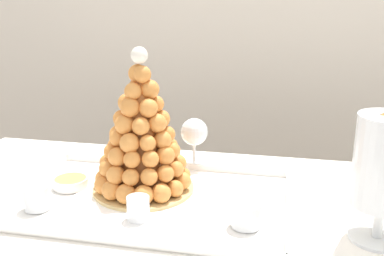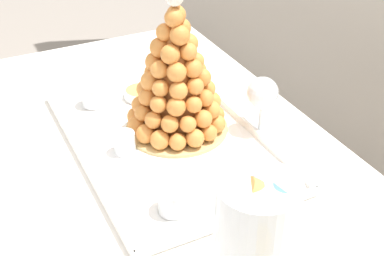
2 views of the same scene
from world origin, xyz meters
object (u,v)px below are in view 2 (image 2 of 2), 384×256
Objects in this scene: croquembouche at (176,79)px; dessert_cup_centre at (174,201)px; dessert_cup_mid_left at (125,144)px; wine_glass at (262,94)px; serving_tray at (165,141)px; dessert_cup_left at (93,96)px; macaron_goblet at (255,235)px; creme_brulee_ramekin at (140,93)px.

dessert_cup_centre is (0.26, -0.13, -0.11)m from croquembouche.
wine_glass is (0.05, 0.32, 0.07)m from dessert_cup_mid_left.
serving_tray is 10.76× the size of dessert_cup_left.
wine_glass is (0.09, 0.18, -0.04)m from croquembouche.
serving_tray is 2.36× the size of macaron_goblet.
croquembouche is 0.20m from wine_glass.
creme_brulee_ramekin reaches higher than serving_tray.
macaron_goblet reaches higher than dessert_cup_centre.
croquembouche is at bearing 35.72° from dessert_cup_left.
macaron_goblet reaches higher than dessert_cup_left.
macaron_goblet is 1.86× the size of wine_glass.
dessert_cup_centre is at bearing -26.05° from croquembouche.
croquembouche is at bearing 167.58° from macaron_goblet.
dessert_cup_left is 0.41× the size of wine_glass.
dessert_cup_centre reaches higher than serving_tray.
dessert_cup_left reaches higher than dessert_cup_mid_left.
creme_brulee_ramekin is at bearing 172.43° from macaron_goblet.
serving_tray is 0.25m from wine_glass.
dessert_cup_mid_left is 0.59× the size of creme_brulee_ramekin.
dessert_cup_left is 0.73m from macaron_goblet.
serving_tray is 0.25m from dessert_cup_centre.
dessert_cup_left is at bearing -144.28° from croquembouche.
creme_brulee_ramekin is (-0.18, -0.02, -0.12)m from croquembouche.
croquembouche is at bearing -116.79° from wine_glass.
croquembouche is 0.22m from creme_brulee_ramekin.
dessert_cup_centre is at bearing -13.52° from creme_brulee_ramekin.
serving_tray is 7.44× the size of creme_brulee_ramekin.
croquembouche reaches higher than dessert_cup_centre.
wine_glass is (0.06, 0.22, 0.10)m from serving_tray.
croquembouche reaches higher than serving_tray.
serving_tray is 0.10m from dessert_cup_mid_left.
dessert_cup_mid_left is 0.50m from macaron_goblet.
croquembouche is at bearing 6.62° from creme_brulee_ramekin.
dessert_cup_left is at bearing -98.41° from creme_brulee_ramekin.
wine_glass is (0.27, 0.20, 0.08)m from creme_brulee_ramekin.
serving_tray is at bearing 160.12° from dessert_cup_centre.
creme_brulee_ramekin is at bearing -173.38° from croquembouche.
wine_glass is at bearing 36.30° from creme_brulee_ramekin.
creme_brulee_ramekin is (-0.22, 0.12, -0.01)m from dessert_cup_mid_left.
serving_tray is 0.51m from macaron_goblet.
wine_glass is at bearing 119.14° from dessert_cup_centre.
dessert_cup_left reaches higher than serving_tray.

